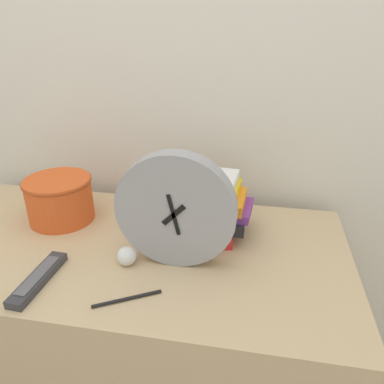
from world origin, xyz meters
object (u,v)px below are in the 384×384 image
at_px(desk_clock, 176,211).
at_px(basket, 60,198).
at_px(pen, 127,299).
at_px(tv_remote, 38,278).
at_px(crumpled_paper_ball, 127,256).
at_px(book_stack, 207,206).

bearing_deg(desk_clock, basket, 158.93).
distance_m(desk_clock, pen, 0.23).
bearing_deg(tv_remote, basket, 107.32).
bearing_deg(basket, desk_clock, -21.07).
distance_m(tv_remote, crumpled_paper_ball, 0.21).
xyz_separation_m(desk_clock, basket, (-0.40, 0.15, -0.08)).
xyz_separation_m(crumpled_paper_ball, pen, (0.04, -0.13, -0.02)).
bearing_deg(desk_clock, tv_remote, -155.38).
height_order(desk_clock, crumpled_paper_ball, desk_clock).
relative_size(basket, crumpled_paper_ball, 4.13).
relative_size(basket, tv_remote, 1.03).
height_order(tv_remote, crumpled_paper_ball, crumpled_paper_ball).
xyz_separation_m(basket, crumpled_paper_ball, (0.28, -0.19, -0.05)).
distance_m(basket, tv_remote, 0.31).
height_order(basket, crumpled_paper_ball, basket).
height_order(book_stack, basket, book_stack).
height_order(desk_clock, book_stack, desk_clock).
bearing_deg(pen, tv_remote, 174.60).
bearing_deg(pen, book_stack, 67.73).
bearing_deg(crumpled_paper_ball, basket, 145.83).
bearing_deg(book_stack, pen, -112.27).
bearing_deg(book_stack, desk_clock, -108.64).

